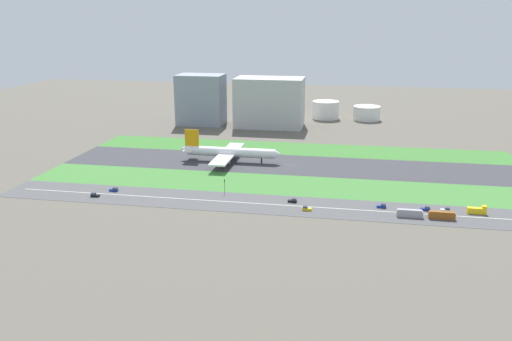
% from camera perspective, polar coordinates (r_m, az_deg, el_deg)
% --- Properties ---
extents(ground_plane, '(800.00, 800.00, 0.00)m').
position_cam_1_polar(ground_plane, '(325.29, 3.81, 0.62)').
color(ground_plane, '#5B564C').
extents(runway, '(280.00, 46.00, 0.10)m').
position_cam_1_polar(runway, '(325.27, 3.81, 0.63)').
color(runway, '#38383D').
rests_on(runway, ground_plane).
extents(grass_median_north, '(280.00, 36.00, 0.10)m').
position_cam_1_polar(grass_median_north, '(364.70, 4.58, 2.34)').
color(grass_median_north, '#3D7A33').
rests_on(grass_median_north, ground_plane).
extents(grass_median_south, '(280.00, 36.00, 0.10)m').
position_cam_1_polar(grass_median_south, '(286.29, 2.84, -1.55)').
color(grass_median_south, '#427F38').
rests_on(grass_median_south, ground_plane).
extents(highway, '(280.00, 28.00, 0.10)m').
position_cam_1_polar(highway, '(256.30, 1.87, -3.70)').
color(highway, '#4C4C4F').
rests_on(highway, ground_plane).
extents(highway_centerline, '(266.00, 0.50, 0.01)m').
position_cam_1_polar(highway_centerline, '(256.28, 1.87, -3.69)').
color(highway_centerline, silver).
rests_on(highway_centerline, highway).
extents(airliner, '(65.00, 56.00, 19.70)m').
position_cam_1_polar(airliner, '(330.41, -3.04, 2.00)').
color(airliner, white).
rests_on(airliner, runway).
extents(car_0, '(4.40, 1.80, 2.00)m').
position_cam_1_polar(car_0, '(249.56, 5.48, -4.12)').
color(car_0, yellow).
rests_on(car_0, highway).
extents(truck_0, '(8.40, 2.50, 4.00)m').
position_cam_1_polar(truck_0, '(264.68, 22.82, -4.00)').
color(truck_0, yellow).
rests_on(truck_0, highway).
extents(car_1, '(4.40, 1.80, 2.00)m').
position_cam_1_polar(car_1, '(259.60, 4.00, -3.27)').
color(car_1, black).
rests_on(car_1, highway).
extents(car_5, '(4.40, 1.80, 2.00)m').
position_cam_1_polar(car_5, '(284.93, -15.11, -2.01)').
color(car_5, navy).
rests_on(car_5, highway).
extents(bus_0, '(11.60, 2.50, 3.50)m').
position_cam_1_polar(bus_0, '(250.10, 16.29, -4.47)').
color(bus_0, '#99999E').
rests_on(bus_0, highway).
extents(car_6, '(4.40, 1.80, 2.00)m').
position_cam_1_polar(car_6, '(262.19, 19.85, -4.04)').
color(car_6, silver).
rests_on(car_6, highway).
extents(car_3, '(4.40, 1.80, 2.00)m').
position_cam_1_polar(car_3, '(279.03, -17.05, -2.56)').
color(car_3, black).
rests_on(car_3, highway).
extents(car_4, '(4.40, 1.80, 2.00)m').
position_cam_1_polar(car_4, '(260.79, 17.91, -3.96)').
color(car_4, navy).
rests_on(car_4, highway).
extents(bus_1, '(11.60, 2.50, 3.50)m').
position_cam_1_polar(bus_1, '(252.05, 19.46, -4.59)').
color(bus_1, brown).
rests_on(bus_1, highway).
extents(car_2, '(4.40, 1.80, 2.00)m').
position_cam_1_polar(car_2, '(258.74, 13.47, -3.76)').
color(car_2, navy).
rests_on(car_2, highway).
extents(traffic_light, '(0.36, 0.50, 7.20)m').
position_cam_1_polar(traffic_light, '(272.08, -3.42, -1.58)').
color(traffic_light, '#4C4C51').
rests_on(traffic_light, highway).
extents(terminal_building, '(38.27, 26.01, 41.75)m').
position_cam_1_polar(terminal_building, '(448.38, -5.96, 7.64)').
color(terminal_building, gray).
rests_on(terminal_building, ground_plane).
extents(hangar_building, '(55.22, 31.70, 40.26)m').
position_cam_1_polar(hangar_building, '(435.80, 1.47, 7.37)').
color(hangar_building, '#B2B2B7').
rests_on(hangar_building, ground_plane).
extents(fuel_tank_west, '(23.44, 23.44, 15.62)m').
position_cam_1_polar(fuel_tank_west, '(477.55, 7.54, 6.52)').
color(fuel_tank_west, silver).
rests_on(fuel_tank_west, ground_plane).
extents(fuel_tank_centre, '(23.59, 23.59, 12.20)m').
position_cam_1_polar(fuel_tank_centre, '(477.42, 11.88, 6.11)').
color(fuel_tank_centre, silver).
rests_on(fuel_tank_centre, ground_plane).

